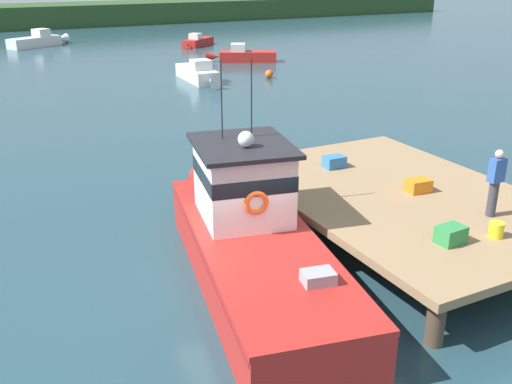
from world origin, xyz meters
TOP-DOWN VIEW (x-y plane):
  - ground_plane at (0.00, 0.00)m, footprint 200.00×200.00m
  - dock at (4.80, 0.00)m, footprint 6.00×9.00m
  - main_fishing_boat at (0.31, -0.10)m, footprint 4.06×9.97m
  - crate_single_far at (5.21, -0.11)m, footprint 0.64×0.49m
  - crate_stack_mid_dock at (3.76, -2.75)m, footprint 0.63×0.48m
  - crate_single_by_cleat at (4.38, 2.53)m, footprint 0.61×0.46m
  - bait_bucket at (4.85, -2.99)m, footprint 0.32×0.32m
  - deckhand_by_the_boat at (5.66, -2.10)m, footprint 0.36×0.22m
  - moored_boat_off_the_point at (1.97, 44.15)m, footprint 5.58×3.79m
  - moored_boat_far_left at (8.27, 22.70)m, footprint 1.53×5.42m
  - moored_boat_mid_harbor at (14.04, 28.40)m, footprint 5.06×3.23m
  - moored_boat_outer_mooring at (14.31, 38.02)m, footprint 3.93×3.51m
  - mooring_buoy_spare_mooring at (12.61, 21.72)m, footprint 0.52×0.52m

SIDE VIEW (x-z plane):
  - ground_plane at x=0.00m, z-range 0.00..0.00m
  - mooring_buoy_spare_mooring at x=12.61m, z-range 0.00..0.52m
  - moored_boat_outer_mooring at x=14.31m, z-range -0.18..0.94m
  - moored_boat_mid_harbor at x=14.04m, z-range -0.20..1.11m
  - moored_boat_far_left at x=8.27m, z-range -0.21..1.16m
  - moored_boat_off_the_point at x=1.97m, z-range -0.23..1.23m
  - main_fishing_boat at x=0.31m, z-range -1.39..3.41m
  - dock at x=4.80m, z-range 0.47..1.67m
  - crate_single_far at x=5.21m, z-range 1.20..1.54m
  - bait_bucket at x=4.85m, z-range 1.20..1.54m
  - crate_single_by_cleat at x=4.38m, z-range 1.20..1.54m
  - crate_stack_mid_dock at x=3.76m, z-range 1.20..1.58m
  - deckhand_by_the_boat at x=5.66m, z-range 1.24..2.87m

